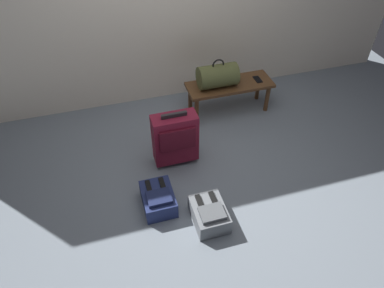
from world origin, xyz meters
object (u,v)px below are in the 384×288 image
Objects in this scene: bench at (230,88)px; backpack_grey at (209,214)px; suitcase_upright_burgundy at (175,138)px; backpack_navy at (158,199)px; cell_phone at (258,79)px; duffel_bag_olive at (218,76)px.

backpack_grey is at bearing -116.44° from bench.
bench is 1.07m from suitcase_upright_burgundy.
cell_phone is at bearing 38.63° from backpack_navy.
duffel_bag_olive reaches higher than suitcase_upright_burgundy.
bench is 2.63× the size of backpack_navy.
bench is 2.27× the size of duffel_bag_olive.
suitcase_upright_burgundy is at bearing -134.95° from duffel_bag_olive.
duffel_bag_olive is 1.59m from backpack_navy.
cell_phone is at bearing 53.65° from backpack_grey.
suitcase_upright_burgundy reaches higher than backpack_navy.
cell_phone is 1.34m from suitcase_upright_burgundy.
backpack_navy is 1.00× the size of backpack_grey.
bench is 6.94× the size of cell_phone.
duffel_bag_olive is at bearing 68.64° from backpack_grey.
suitcase_upright_burgundy reaches higher than backpack_grey.
duffel_bag_olive is 1.64m from backpack_grey.
bench is 2.63× the size of backpack_grey.
cell_phone is 0.23× the size of suitcase_upright_burgundy.
duffel_bag_olive is 0.51m from cell_phone.
backpack_navy and backpack_grey have the same top height.
backpack_grey is (-0.73, -1.48, -0.23)m from bench.
backpack_navy is (-1.12, -1.19, -0.23)m from bench.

